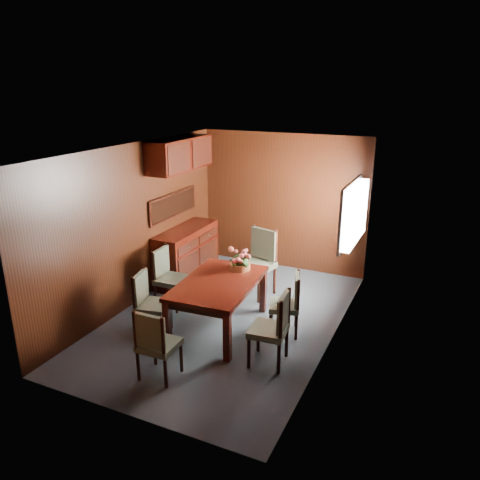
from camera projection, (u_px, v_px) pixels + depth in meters
The scene contains 11 objects.
ground at pixel (227, 319), 6.68m from camera, with size 4.50×4.50×0.00m, color #37424B.
room_shell at pixel (230, 202), 6.48m from camera, with size 3.06×4.52×2.41m.
sideboard at pixel (187, 254), 7.89m from camera, with size 0.48×1.40×0.90m, color black.
dining_table at pixel (219, 288), 6.24m from camera, with size 1.03×1.55×0.70m.
chair_left_near at pixel (148, 300), 6.16m from camera, with size 0.47×0.49×0.87m.
chair_left_far at pixel (167, 274), 6.94m from camera, with size 0.43×0.45×0.91m.
chair_right_near at pixel (274, 325), 5.47m from camera, with size 0.46×0.48×0.93m.
chair_right_far at pixel (289, 301), 6.16m from camera, with size 0.50×0.51×0.86m.
chair_head at pixel (155, 342), 5.17m from camera, with size 0.42×0.41×0.87m.
chair_foot at pixel (259, 258), 7.33m from camera, with size 0.61×0.59×1.06m.
flower_centerpiece at pixel (240, 259), 6.55m from camera, with size 0.32×0.32×0.32m.
Camera 1 is at (2.67, -5.34, 3.21)m, focal length 35.00 mm.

